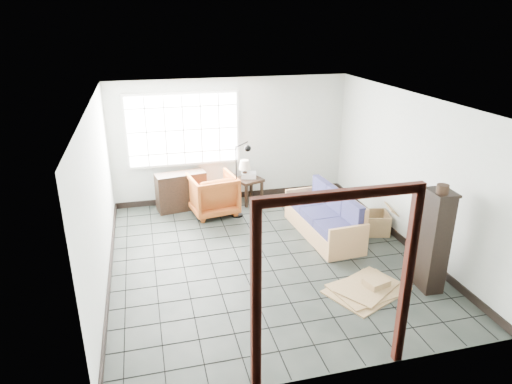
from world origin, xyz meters
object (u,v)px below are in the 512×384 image
object	(u,v)px
futon_sofa	(326,219)
armchair	(213,192)
side_table	(249,183)
tall_shelf	(435,241)

from	to	relation	value
futon_sofa	armchair	bearing A→B (deg)	137.54
futon_sofa	armchair	xyz separation A→B (m)	(-1.84, 1.46, 0.14)
side_table	tall_shelf	size ratio (longest dim) A/B	0.42
futon_sofa	armchair	size ratio (longest dim) A/B	2.18
side_table	tall_shelf	bearing A→B (deg)	-65.25
side_table	tall_shelf	world-z (taller)	tall_shelf
futon_sofa	armchair	distance (m)	2.35
side_table	armchair	bearing A→B (deg)	-155.41
armchair	tall_shelf	xyz separation A→B (m)	(2.62, -3.50, 0.33)
armchair	tall_shelf	distance (m)	4.38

